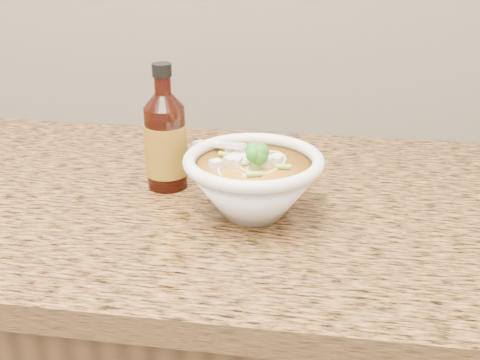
# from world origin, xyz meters

# --- Properties ---
(counter_slab) EXTENTS (4.00, 0.68, 0.04)m
(counter_slab) POSITION_xyz_m (0.00, 1.68, 0.88)
(counter_slab) COLOR brown
(counter_slab) RESTS_ON cabinet
(soup_bowl) EXTENTS (0.21, 0.21, 0.12)m
(soup_bowl) POSITION_xyz_m (0.26, 1.61, 0.95)
(soup_bowl) COLOR white
(soup_bowl) RESTS_ON counter_slab
(hot_sauce_bottle) EXTENTS (0.08, 0.08, 0.21)m
(hot_sauce_bottle) POSITION_xyz_m (0.11, 1.69, 0.98)
(hot_sauce_bottle) COLOR #390E07
(hot_sauce_bottle) RESTS_ON counter_slab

